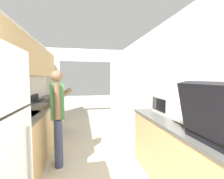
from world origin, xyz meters
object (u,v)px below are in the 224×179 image
range_oven (46,117)px  knife (51,97)px  microwave (168,104)px  book_stack (187,121)px  person (58,115)px

range_oven → knife: size_ratio=3.13×
range_oven → microwave: 2.97m
book_stack → knife: book_stack is taller
microwave → book_stack: bearing=-99.6°
range_oven → knife: range_oven is taller
range_oven → book_stack: size_ratio=3.41×
range_oven → book_stack: 3.26m
range_oven → knife: 0.73m
person → microwave: bearing=-110.3°
person → knife: person is taller
knife → book_stack: bearing=-90.9°
range_oven → knife: (0.02, 0.58, 0.45)m
range_oven → person: person is taller
book_stack → knife: size_ratio=0.92×
person → book_stack: (1.65, -0.97, 0.09)m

